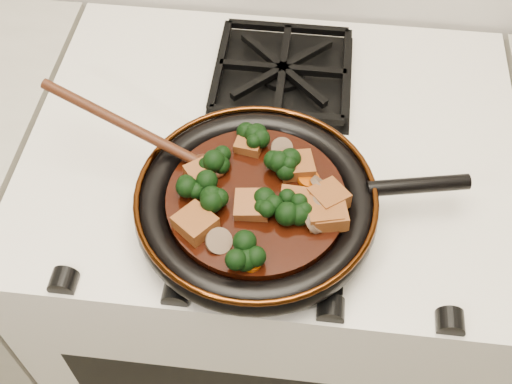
# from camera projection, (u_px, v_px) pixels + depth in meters

# --- Properties ---
(stove) EXTENTS (0.76, 0.60, 0.90)m
(stove) POSITION_uv_depth(u_px,v_px,m) (269.00, 281.00, 1.35)
(stove) COLOR white
(stove) RESTS_ON ground
(burner_grate_front) EXTENTS (0.23, 0.23, 0.03)m
(burner_grate_front) POSITION_uv_depth(u_px,v_px,m) (265.00, 209.00, 0.90)
(burner_grate_front) COLOR black
(burner_grate_front) RESTS_ON stove
(burner_grate_back) EXTENTS (0.23, 0.23, 0.03)m
(burner_grate_back) POSITION_uv_depth(u_px,v_px,m) (283.00, 72.00, 1.06)
(burner_grate_back) COLOR black
(burner_grate_back) RESTS_ON stove
(skillet) EXTENTS (0.45, 0.33, 0.05)m
(skillet) POSITION_uv_depth(u_px,v_px,m) (258.00, 203.00, 0.87)
(skillet) COLOR black
(skillet) RESTS_ON burner_grate_front
(braising_sauce) EXTENTS (0.24, 0.24, 0.02)m
(braising_sauce) POSITION_uv_depth(u_px,v_px,m) (256.00, 201.00, 0.86)
(braising_sauce) COLOR black
(braising_sauce) RESTS_ON skillet
(tofu_cube_0) EXTENTS (0.06, 0.06, 0.03)m
(tofu_cube_0) POSITION_uv_depth(u_px,v_px,m) (195.00, 224.00, 0.82)
(tofu_cube_0) COLOR brown
(tofu_cube_0) RESTS_ON braising_sauce
(tofu_cube_1) EXTENTS (0.05, 0.05, 0.03)m
(tofu_cube_1) POSITION_uv_depth(u_px,v_px,m) (297.00, 166.00, 0.88)
(tofu_cube_1) COLOR brown
(tofu_cube_1) RESTS_ON braising_sauce
(tofu_cube_2) EXTENTS (0.06, 0.06, 0.03)m
(tofu_cube_2) POSITION_uv_depth(u_px,v_px,m) (329.00, 198.00, 0.84)
(tofu_cube_2) COLOR brown
(tofu_cube_2) RESTS_ON braising_sauce
(tofu_cube_3) EXTENTS (0.05, 0.06, 0.03)m
(tofu_cube_3) POSITION_uv_depth(u_px,v_px,m) (324.00, 213.00, 0.83)
(tofu_cube_3) COLOR brown
(tofu_cube_3) RESTS_ON braising_sauce
(tofu_cube_4) EXTENTS (0.05, 0.05, 0.03)m
(tofu_cube_4) POSITION_uv_depth(u_px,v_px,m) (252.00, 206.00, 0.84)
(tofu_cube_4) COLOR brown
(tofu_cube_4) RESTS_ON braising_sauce
(tofu_cube_5) EXTENTS (0.05, 0.05, 0.03)m
(tofu_cube_5) POSITION_uv_depth(u_px,v_px,m) (330.00, 215.00, 0.83)
(tofu_cube_5) COLOR brown
(tofu_cube_5) RESTS_ON braising_sauce
(tofu_cube_6) EXTENTS (0.05, 0.05, 0.02)m
(tofu_cube_6) POSITION_uv_depth(u_px,v_px,m) (199.00, 174.00, 0.87)
(tofu_cube_6) COLOR brown
(tofu_cube_6) RESTS_ON braising_sauce
(tofu_cube_7) EXTENTS (0.04, 0.04, 0.02)m
(tofu_cube_7) POSITION_uv_depth(u_px,v_px,m) (294.00, 201.00, 0.84)
(tofu_cube_7) COLOR brown
(tofu_cube_7) RESTS_ON braising_sauce
(tofu_cube_8) EXTENTS (0.04, 0.04, 0.02)m
(tofu_cube_8) POSITION_uv_depth(u_px,v_px,m) (249.00, 144.00, 0.90)
(tofu_cube_8) COLOR brown
(tofu_cube_8) RESTS_ON braising_sauce
(broccoli_floret_0) EXTENTS (0.09, 0.08, 0.06)m
(broccoli_floret_0) POSITION_uv_depth(u_px,v_px,m) (214.00, 206.00, 0.84)
(broccoli_floret_0) COLOR black
(broccoli_floret_0) RESTS_ON braising_sauce
(broccoli_floret_1) EXTENTS (0.08, 0.09, 0.07)m
(broccoli_floret_1) POSITION_uv_depth(u_px,v_px,m) (245.00, 255.00, 0.79)
(broccoli_floret_1) COLOR black
(broccoli_floret_1) RESTS_ON braising_sauce
(broccoli_floret_2) EXTENTS (0.08, 0.09, 0.06)m
(broccoli_floret_2) POSITION_uv_depth(u_px,v_px,m) (254.00, 140.00, 0.90)
(broccoli_floret_2) COLOR black
(broccoli_floret_2) RESTS_ON braising_sauce
(broccoli_floret_3) EXTENTS (0.08, 0.08, 0.06)m
(broccoli_floret_3) POSITION_uv_depth(u_px,v_px,m) (296.00, 208.00, 0.83)
(broccoli_floret_3) COLOR black
(broccoli_floret_3) RESTS_ON braising_sauce
(broccoli_floret_4) EXTENTS (0.08, 0.08, 0.07)m
(broccoli_floret_4) POSITION_uv_depth(u_px,v_px,m) (282.00, 168.00, 0.87)
(broccoli_floret_4) COLOR black
(broccoli_floret_4) RESTS_ON braising_sauce
(broccoli_floret_5) EXTENTS (0.08, 0.09, 0.07)m
(broccoli_floret_5) POSITION_uv_depth(u_px,v_px,m) (196.00, 189.00, 0.85)
(broccoli_floret_5) COLOR black
(broccoli_floret_5) RESTS_ON braising_sauce
(broccoli_floret_6) EXTENTS (0.07, 0.07, 0.07)m
(broccoli_floret_6) POSITION_uv_depth(u_px,v_px,m) (212.00, 159.00, 0.88)
(broccoli_floret_6) COLOR black
(broccoli_floret_6) RESTS_ON braising_sauce
(broccoli_floret_7) EXTENTS (0.08, 0.08, 0.06)m
(broccoli_floret_7) POSITION_uv_depth(u_px,v_px,m) (264.00, 210.00, 0.83)
(broccoli_floret_7) COLOR black
(broccoli_floret_7) RESTS_ON braising_sauce
(carrot_coin_0) EXTENTS (0.03, 0.03, 0.01)m
(carrot_coin_0) POSITION_uv_depth(u_px,v_px,m) (309.00, 179.00, 0.87)
(carrot_coin_0) COLOR #AE4304
(carrot_coin_0) RESTS_ON braising_sauce
(carrot_coin_1) EXTENTS (0.03, 0.03, 0.01)m
(carrot_coin_1) POSITION_uv_depth(u_px,v_px,m) (302.00, 205.00, 0.84)
(carrot_coin_1) COLOR #AE4304
(carrot_coin_1) RESTS_ON braising_sauce
(carrot_coin_2) EXTENTS (0.03, 0.03, 0.02)m
(carrot_coin_2) POSITION_uv_depth(u_px,v_px,m) (250.00, 261.00, 0.79)
(carrot_coin_2) COLOR #AE4304
(carrot_coin_2) RESTS_ON braising_sauce
(carrot_coin_3) EXTENTS (0.03, 0.03, 0.02)m
(carrot_coin_3) POSITION_uv_depth(u_px,v_px,m) (299.00, 202.00, 0.84)
(carrot_coin_3) COLOR #AE4304
(carrot_coin_3) RESTS_ON braising_sauce
(mushroom_slice_0) EXTENTS (0.05, 0.05, 0.02)m
(mushroom_slice_0) POSITION_uv_depth(u_px,v_px,m) (219.00, 241.00, 0.81)
(mushroom_slice_0) COLOR brown
(mushroom_slice_0) RESTS_ON braising_sauce
(mushroom_slice_1) EXTENTS (0.04, 0.04, 0.03)m
(mushroom_slice_1) POSITION_uv_depth(u_px,v_px,m) (321.00, 205.00, 0.84)
(mushroom_slice_1) COLOR brown
(mushroom_slice_1) RESTS_ON braising_sauce
(mushroom_slice_2) EXTENTS (0.04, 0.04, 0.03)m
(mushroom_slice_2) POSITION_uv_depth(u_px,v_px,m) (320.00, 185.00, 0.86)
(mushroom_slice_2) COLOR brown
(mushroom_slice_2) RESTS_ON braising_sauce
(mushroom_slice_3) EXTENTS (0.04, 0.04, 0.03)m
(mushroom_slice_3) POSITION_uv_depth(u_px,v_px,m) (282.00, 148.00, 0.90)
(mushroom_slice_3) COLOR brown
(mushroom_slice_3) RESTS_ON braising_sauce
(mushroom_slice_4) EXTENTS (0.03, 0.04, 0.03)m
(mushroom_slice_4) POSITION_uv_depth(u_px,v_px,m) (315.00, 221.00, 0.82)
(mushroom_slice_4) COLOR brown
(mushroom_slice_4) RESTS_ON braising_sauce
(wooden_spoon) EXTENTS (0.16, 0.07, 0.25)m
(wooden_spoon) POSITION_uv_depth(u_px,v_px,m) (159.00, 142.00, 0.88)
(wooden_spoon) COLOR #3F1C0D
(wooden_spoon) RESTS_ON braising_sauce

